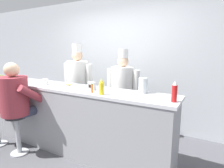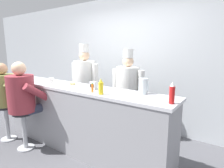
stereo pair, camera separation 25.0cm
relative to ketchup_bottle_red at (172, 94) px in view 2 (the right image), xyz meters
The scene contains 16 objects.
ground_plane 1.91m from the ketchup_bottle_red, behind, with size 20.00×20.00×0.00m, color #4C4C51.
wall_back 2.14m from the ketchup_bottle_red, 134.73° to the left, with size 10.00×0.06×2.70m.
diner_counter 1.63m from the ketchup_bottle_red, behind, with size 3.14×0.55×1.05m.
ketchup_bottle_red is the anchor object (origin of this frame).
mustard_bottle_yellow 0.90m from the ketchup_bottle_red, behind, with size 0.07×0.07×0.21m.
hot_sauce_bottle_orange 1.06m from the ketchup_bottle_red, behind, with size 0.03×0.03×0.13m.
water_pitcher_clear 0.51m from the ketchup_bottle_red, 152.24° to the left, with size 0.13×0.12×0.21m.
breakfast_plate 1.65m from the ketchup_bottle_red, behind, with size 0.27×0.27×0.05m.
cereal_bowl 2.83m from the ketchup_bottle_red, behind, with size 0.13×0.13×0.05m.
coffee_mug_tan 2.90m from the ketchup_bottle_red, behind, with size 0.13×0.08×0.08m.
coffee_mug_white 2.09m from the ketchup_bottle_red, behind, with size 0.14×0.09×0.09m.
napkin_dispenser_chrome 1.17m from the ketchup_bottle_red, behind, with size 0.11×0.07×0.12m.
diner_seated_olive 2.83m from the ketchup_bottle_red, behind, with size 0.59×0.58×1.40m.
diner_seated_maroon 2.28m from the ketchup_bottle_red, 169.81° to the right, with size 0.62×0.62×1.44m.
cook_in_whites_near 2.15m from the ketchup_bottle_red, 158.76° to the left, with size 0.68×0.43×1.73m.
cook_in_whites_far 1.42m from the ketchup_bottle_red, 139.86° to the left, with size 0.64×0.41×1.63m.
Camera 2 is at (2.09, -1.77, 1.63)m, focal length 30.00 mm.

